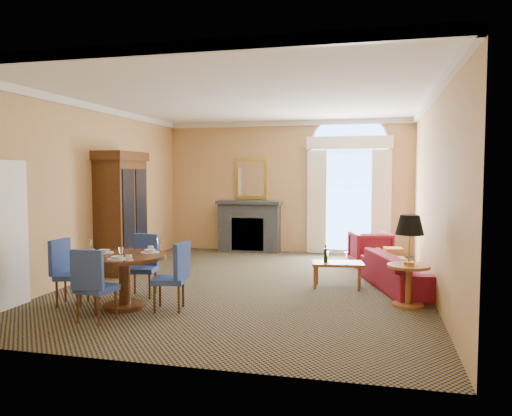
% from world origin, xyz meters
% --- Properties ---
extents(ground, '(7.50, 7.50, 0.00)m').
position_xyz_m(ground, '(0.00, 0.00, 0.00)').
color(ground, black).
rests_on(ground, ground).
extents(room_envelope, '(6.04, 7.52, 3.45)m').
position_xyz_m(room_envelope, '(-0.03, 0.67, 2.51)').
color(room_envelope, tan).
rests_on(room_envelope, ground).
extents(armoire, '(0.67, 1.20, 2.35)m').
position_xyz_m(armoire, '(-2.72, 0.51, 1.13)').
color(armoire, '#3D210D').
rests_on(armoire, ground).
extents(dining_table, '(1.22, 1.22, 0.97)m').
position_xyz_m(dining_table, '(-1.37, -1.89, 0.56)').
color(dining_table, '#3D210D').
rests_on(dining_table, ground).
extents(dining_chair_north, '(0.50, 0.50, 0.97)m').
position_xyz_m(dining_chair_north, '(-1.44, -1.13, 0.55)').
color(dining_chair_north, navy).
rests_on(dining_chair_north, ground).
extents(dining_chair_south, '(0.49, 0.49, 0.97)m').
position_xyz_m(dining_chair_south, '(-1.41, -2.65, 0.55)').
color(dining_chair_south, navy).
rests_on(dining_chair_south, ground).
extents(dining_chair_east, '(0.51, 0.51, 0.97)m').
position_xyz_m(dining_chair_east, '(-0.60, -1.85, 0.55)').
color(dining_chair_east, navy).
rests_on(dining_chair_east, ground).
extents(dining_chair_west, '(0.52, 0.52, 0.97)m').
position_xyz_m(dining_chair_west, '(-2.28, -1.92, 0.55)').
color(dining_chair_west, navy).
rests_on(dining_chair_west, ground).
extents(sofa, '(1.39, 2.19, 0.60)m').
position_xyz_m(sofa, '(2.55, 0.25, 0.30)').
color(sofa, maroon).
rests_on(sofa, ground).
extents(armchair, '(0.97, 0.98, 0.72)m').
position_xyz_m(armchair, '(2.03, 2.24, 0.36)').
color(armchair, maroon).
rests_on(armchair, ground).
extents(coffee_table, '(0.92, 0.61, 0.74)m').
position_xyz_m(coffee_table, '(1.50, 0.10, 0.40)').
color(coffee_table, '#995E2E').
rests_on(coffee_table, ground).
extents(side_table, '(0.61, 0.61, 1.30)m').
position_xyz_m(side_table, '(2.60, -0.86, 0.85)').
color(side_table, '#995E2E').
rests_on(side_table, ground).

